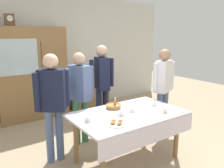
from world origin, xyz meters
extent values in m
plane|color=tan|center=(0.00, 0.00, 0.00)|extent=(12.00, 12.00, 0.00)
cube|color=silver|center=(0.00, 2.65, 1.35)|extent=(6.40, 0.10, 2.70)
cylinder|color=olive|center=(-0.66, -0.55, 0.35)|extent=(0.07, 0.07, 0.71)
cylinder|color=olive|center=(0.66, -0.55, 0.35)|extent=(0.07, 0.07, 0.71)
cylinder|color=olive|center=(-0.66, 0.15, 0.35)|extent=(0.07, 0.07, 0.71)
cylinder|color=olive|center=(0.66, 0.15, 0.35)|extent=(0.07, 0.07, 0.71)
cube|color=silver|center=(0.00, -0.20, 0.72)|extent=(1.59, 0.99, 0.03)
cube|color=silver|center=(0.00, -0.69, 0.59)|extent=(1.59, 0.01, 0.24)
cube|color=olive|center=(-0.90, 2.35, 0.99)|extent=(2.04, 0.45, 1.98)
cube|color=silver|center=(-0.90, 2.13, 1.39)|extent=(0.73, 0.01, 0.71)
cube|color=black|center=(-0.45, 2.13, 0.89)|extent=(0.01, 0.01, 1.59)
cube|color=brown|center=(-0.96, 2.35, 2.10)|extent=(0.18, 0.10, 0.24)
cylinder|color=white|center=(-0.96, 2.30, 2.13)|extent=(0.11, 0.01, 0.11)
cube|color=black|center=(-0.96, 2.30, 2.15)|extent=(0.00, 0.00, 0.04)
cube|color=black|center=(-0.94, 2.30, 2.13)|extent=(0.05, 0.00, 0.00)
cube|color=olive|center=(0.79, 2.41, 0.47)|extent=(1.04, 0.35, 0.95)
cube|color=#3D754C|center=(0.79, 2.41, 0.96)|extent=(0.18, 0.24, 0.02)
cube|color=#B29333|center=(0.79, 2.41, 0.99)|extent=(0.15, 0.16, 0.03)
cylinder|color=white|center=(-0.13, -0.23, 0.74)|extent=(0.13, 0.13, 0.01)
cylinder|color=white|center=(-0.13, -0.23, 0.77)|extent=(0.08, 0.08, 0.05)
torus|color=white|center=(-0.09, -0.23, 0.78)|extent=(0.04, 0.01, 0.04)
cylinder|color=#47230F|center=(-0.13, -0.23, 0.79)|extent=(0.06, 0.06, 0.01)
cylinder|color=white|center=(0.55, -0.17, 0.74)|extent=(0.13, 0.13, 0.01)
cylinder|color=white|center=(0.55, -0.17, 0.77)|extent=(0.08, 0.08, 0.05)
torus|color=white|center=(0.59, -0.17, 0.78)|extent=(0.04, 0.01, 0.04)
cylinder|color=silver|center=(-0.63, -0.17, 0.74)|extent=(0.13, 0.13, 0.01)
cylinder|color=silver|center=(-0.63, -0.17, 0.77)|extent=(0.08, 0.08, 0.05)
torus|color=silver|center=(-0.59, -0.17, 0.78)|extent=(0.04, 0.01, 0.04)
cylinder|color=white|center=(0.08, -0.20, 0.74)|extent=(0.13, 0.13, 0.01)
cylinder|color=white|center=(0.08, -0.20, 0.77)|extent=(0.08, 0.08, 0.05)
torus|color=white|center=(0.12, -0.20, 0.78)|extent=(0.04, 0.01, 0.04)
cylinder|color=white|center=(0.45, -0.49, 0.74)|extent=(0.13, 0.13, 0.01)
cylinder|color=white|center=(0.45, -0.49, 0.77)|extent=(0.08, 0.08, 0.05)
torus|color=white|center=(0.48, -0.49, 0.78)|extent=(0.04, 0.01, 0.04)
cylinder|color=#9E7542|center=(-0.05, 0.09, 0.76)|extent=(0.22, 0.22, 0.05)
torus|color=#9E7542|center=(-0.05, 0.09, 0.79)|extent=(0.24, 0.24, 0.02)
cylinder|color=tan|center=(-0.02, 0.08, 0.84)|extent=(0.04, 0.04, 0.12)
cylinder|color=tan|center=(-0.02, 0.09, 0.84)|extent=(0.03, 0.03, 0.12)
cylinder|color=tan|center=(-0.02, 0.10, 0.84)|extent=(0.04, 0.03, 0.12)
cylinder|color=white|center=(-0.37, -0.45, 0.74)|extent=(0.28, 0.28, 0.01)
ellipsoid|color=#BC7F3D|center=(-0.31, -0.44, 0.77)|extent=(0.07, 0.05, 0.04)
ellipsoid|color=#BC7F3D|center=(-0.38, -0.39, 0.77)|extent=(0.07, 0.05, 0.04)
ellipsoid|color=#BC7F3D|center=(-0.43, -0.45, 0.77)|extent=(0.07, 0.05, 0.04)
ellipsoid|color=#BC7F3D|center=(-0.37, -0.51, 0.77)|extent=(0.07, 0.05, 0.04)
cube|color=silver|center=(-0.44, 0.05, 0.74)|extent=(0.10, 0.01, 0.00)
ellipsoid|color=silver|center=(-0.38, 0.05, 0.74)|extent=(0.03, 0.02, 0.01)
cube|color=silver|center=(0.64, 0.07, 0.74)|extent=(0.10, 0.01, 0.00)
ellipsoid|color=silver|center=(0.70, 0.07, 0.74)|extent=(0.03, 0.02, 0.01)
cylinder|color=#33704C|center=(-0.39, 0.68, 0.38)|extent=(0.11, 0.11, 0.77)
cylinder|color=#33704C|center=(-0.24, 0.68, 0.38)|extent=(0.11, 0.11, 0.77)
cube|color=slate|center=(-0.31, 0.68, 1.06)|extent=(0.31, 0.41, 0.58)
sphere|color=tan|center=(-0.31, 0.68, 1.45)|extent=(0.21, 0.21, 0.21)
cylinder|color=slate|center=(-0.53, 0.68, 1.06)|extent=(0.08, 0.08, 0.52)
cylinder|color=slate|center=(-0.09, 0.68, 1.06)|extent=(0.08, 0.08, 0.52)
cylinder|color=slate|center=(-0.96, 0.39, 0.39)|extent=(0.11, 0.11, 0.78)
cylinder|color=slate|center=(-0.81, 0.39, 0.39)|extent=(0.11, 0.11, 0.78)
cube|color=#191E38|center=(-0.88, 0.39, 1.08)|extent=(0.41, 0.37, 0.59)
sphere|color=#DBB293|center=(-0.88, 0.39, 1.48)|extent=(0.21, 0.21, 0.21)
cylinder|color=#191E38|center=(-1.10, 0.39, 1.08)|extent=(0.08, 0.08, 0.53)
cylinder|color=#191E38|center=(-0.66, 0.39, 1.08)|extent=(0.08, 0.08, 0.53)
cylinder|color=slate|center=(1.13, 0.26, 0.39)|extent=(0.11, 0.11, 0.78)
cylinder|color=slate|center=(1.28, 0.26, 0.39)|extent=(0.11, 0.11, 0.78)
cube|color=silver|center=(1.21, 0.26, 1.07)|extent=(0.41, 0.32, 0.58)
sphere|color=tan|center=(1.21, 0.26, 1.47)|extent=(0.21, 0.21, 0.21)
cylinder|color=silver|center=(0.99, 0.26, 1.07)|extent=(0.08, 0.08, 0.52)
cylinder|color=silver|center=(1.43, 0.26, 1.07)|extent=(0.08, 0.08, 0.52)
cylinder|color=#191E38|center=(0.22, 0.96, 0.40)|extent=(0.11, 0.11, 0.81)
cylinder|color=#191E38|center=(0.37, 0.96, 0.40)|extent=(0.11, 0.11, 0.81)
cube|color=#191E38|center=(0.29, 0.96, 1.11)|extent=(0.28, 0.40, 0.61)
sphere|color=tan|center=(0.29, 0.96, 1.53)|extent=(0.22, 0.22, 0.22)
cylinder|color=#191E38|center=(0.07, 0.96, 1.11)|extent=(0.08, 0.08, 0.55)
cylinder|color=#191E38|center=(0.51, 0.96, 1.11)|extent=(0.08, 0.08, 0.55)
camera|label=1|loc=(-1.95, -2.64, 1.86)|focal=36.90mm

